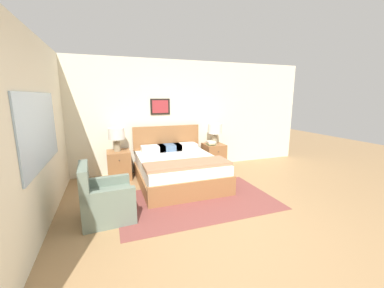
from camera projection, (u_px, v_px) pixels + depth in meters
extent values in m
plane|color=#99754C|center=(242.00, 238.00, 2.98)|extent=(16.00, 16.00, 0.00)
cube|color=beige|center=(173.00, 116.00, 5.66)|extent=(7.11, 0.06, 2.60)
cube|color=black|center=(160.00, 107.00, 5.47)|extent=(0.46, 0.02, 0.37)
cube|color=#9E2D33|center=(160.00, 107.00, 5.46)|extent=(0.38, 0.00, 0.29)
cube|color=beige|center=(43.00, 129.00, 3.38)|extent=(0.06, 5.56, 2.60)
cube|color=#9EBCDB|center=(40.00, 130.00, 3.08)|extent=(0.02, 1.77, 0.96)
cube|color=brown|center=(197.00, 200.00, 4.05)|extent=(2.63, 1.63, 0.01)
cube|color=#936038|center=(179.00, 176.00, 4.86)|extent=(1.58, 1.92, 0.28)
cube|color=#936038|center=(194.00, 184.00, 3.97)|extent=(1.58, 0.06, 0.08)
cube|color=white|center=(178.00, 164.00, 4.81)|extent=(1.52, 1.84, 0.26)
cube|color=#936038|center=(167.00, 137.00, 5.58)|extent=(1.58, 0.06, 0.55)
cube|color=#9E7051|center=(188.00, 164.00, 4.23)|extent=(1.55, 0.54, 0.06)
cube|color=white|center=(153.00, 149.00, 5.28)|extent=(0.52, 0.32, 0.14)
cube|color=white|center=(185.00, 146.00, 5.54)|extent=(0.52, 0.32, 0.14)
cube|color=slate|center=(170.00, 148.00, 5.41)|extent=(0.52, 0.32, 0.14)
cube|color=slate|center=(108.00, 205.00, 3.43)|extent=(0.74, 0.71, 0.41)
cube|color=slate|center=(84.00, 181.00, 3.24)|extent=(0.16, 0.68, 0.44)
cube|color=slate|center=(106.00, 181.00, 3.64)|extent=(0.71, 0.14, 0.14)
cube|color=slate|center=(109.00, 195.00, 3.12)|extent=(0.71, 0.14, 0.14)
cube|color=#936038|center=(119.00, 165.00, 5.10)|extent=(0.48, 0.52, 0.61)
sphere|color=#332D28|center=(119.00, 160.00, 4.82)|extent=(0.02, 0.02, 0.02)
cube|color=#936038|center=(214.00, 156.00, 5.86)|extent=(0.48, 0.52, 0.61)
sphere|color=#332D28|center=(219.00, 152.00, 5.57)|extent=(0.02, 0.02, 0.02)
cylinder|color=gray|center=(117.00, 147.00, 5.02)|extent=(0.14, 0.14, 0.20)
cylinder|color=gray|center=(117.00, 141.00, 4.99)|extent=(0.02, 0.02, 0.06)
cylinder|color=silver|center=(116.00, 134.00, 4.96)|extent=(0.33, 0.33, 0.24)
cylinder|color=gray|center=(215.00, 140.00, 5.78)|extent=(0.14, 0.14, 0.20)
cylinder|color=gray|center=(215.00, 135.00, 5.76)|extent=(0.02, 0.02, 0.06)
cylinder|color=silver|center=(215.00, 129.00, 5.73)|extent=(0.33, 0.33, 0.24)
cube|color=#4C7551|center=(211.00, 144.00, 5.71)|extent=(0.18, 0.21, 0.03)
cube|color=beige|center=(211.00, 143.00, 5.71)|extent=(0.20, 0.28, 0.03)
cube|color=silver|center=(211.00, 142.00, 5.70)|extent=(0.18, 0.20, 0.04)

